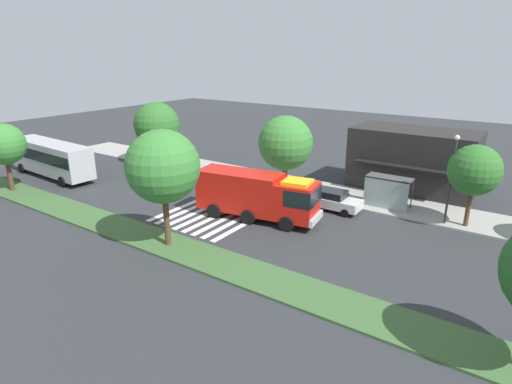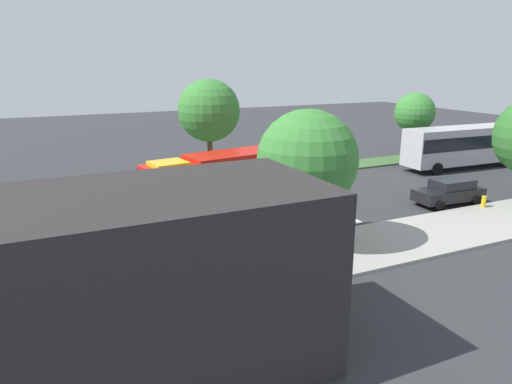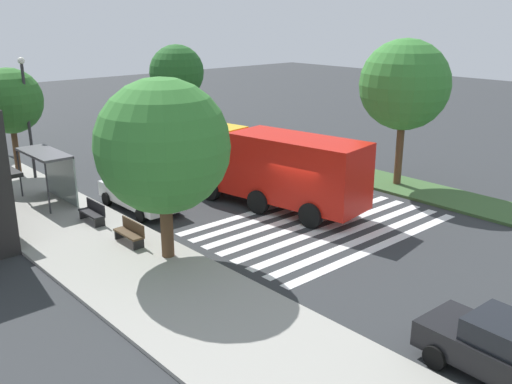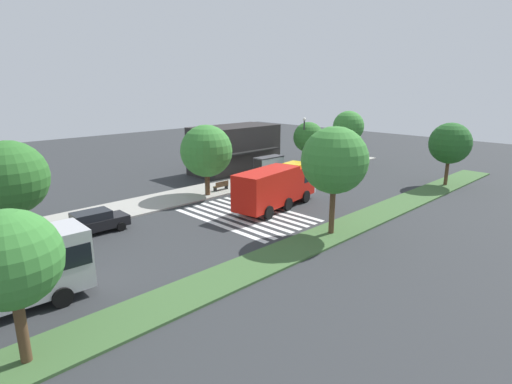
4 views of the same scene
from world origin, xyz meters
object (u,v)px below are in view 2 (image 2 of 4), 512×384
(parked_car_mid, at_px, (183,232))
(bench_near_shelter, at_px, (209,255))
(sidewalk_tree_west, at_px, (307,160))
(fire_hydrant, at_px, (484,202))
(fire_truck, at_px, (215,180))
(transit_bus, at_px, (464,144))
(median_tree_far_west, at_px, (415,113))
(bench_west_of_shelter, at_px, (272,244))
(bus_stop_shelter, at_px, (113,242))
(median_tree_west, at_px, (209,111))
(parked_car_west, at_px, (449,191))

(parked_car_mid, relative_size, bench_near_shelter, 2.95)
(sidewalk_tree_west, relative_size, fire_hydrant, 9.46)
(fire_truck, height_order, parked_car_mid, fire_truck)
(transit_bus, height_order, median_tree_far_west, median_tree_far_west)
(bench_west_of_shelter, relative_size, fire_hydrant, 2.29)
(bench_west_of_shelter, xyz_separation_m, sidewalk_tree_west, (-2.03, -0.41, 3.74))
(parked_car_mid, bearing_deg, sidewalk_tree_west, 158.34)
(fire_truck, relative_size, transit_bus, 0.85)
(transit_bus, bearing_deg, fire_truck, -171.42)
(transit_bus, xyz_separation_m, bench_near_shelter, (26.51, 9.99, -1.49))
(bus_stop_shelter, distance_m, median_tree_far_west, 32.81)
(fire_truck, height_order, median_tree_west, median_tree_west)
(transit_bus, relative_size, bench_west_of_shelter, 7.08)
(fire_hydrant, bearing_deg, median_tree_far_west, -116.61)
(transit_bus, relative_size, median_tree_west, 1.51)
(parked_car_west, height_order, parked_car_mid, parked_car_west)
(fire_truck, bearing_deg, bench_west_of_shelter, 81.22)
(parked_car_west, bearing_deg, parked_car_mid, 2.25)
(transit_bus, bearing_deg, bench_west_of_shelter, -154.27)
(parked_car_mid, relative_size, median_tree_far_west, 0.79)
(fire_truck, height_order, transit_bus, same)
(transit_bus, height_order, bus_stop_shelter, transit_bus)
(transit_bus, bearing_deg, bus_stop_shelter, -159.33)
(transit_bus, relative_size, median_tree_far_west, 1.89)
(bench_near_shelter, distance_m, sidewalk_tree_west, 6.41)
(fire_truck, relative_size, fire_hydrant, 13.79)
(bus_stop_shelter, bearing_deg, bench_west_of_shelter, 179.92)
(bus_stop_shelter, bearing_deg, median_tree_west, -122.54)
(transit_bus, relative_size, bench_near_shelter, 7.08)
(parked_car_mid, distance_m, sidewalk_tree_west, 6.95)
(parked_car_west, bearing_deg, bus_stop_shelter, 9.26)
(parked_car_west, distance_m, sidewalk_tree_west, 12.66)
(bus_stop_shelter, bearing_deg, parked_car_mid, -144.14)
(fire_truck, relative_size, bench_west_of_shelter, 6.03)
(parked_car_west, relative_size, bench_west_of_shelter, 2.90)
(fire_truck, height_order, bus_stop_shelter, fire_truck)
(parked_car_west, distance_m, parked_car_mid, 17.56)
(parked_car_west, height_order, fire_hydrant, parked_car_west)
(parked_car_west, bearing_deg, sidewalk_tree_west, 12.66)
(bus_stop_shelter, relative_size, bench_near_shelter, 2.19)
(bench_near_shelter, bearing_deg, median_tree_west, -110.11)
(fire_truck, distance_m, bus_stop_shelter, 10.36)
(parked_car_mid, xyz_separation_m, bench_near_shelter, (-0.40, 2.61, -0.25))
(parked_car_west, xyz_separation_m, median_tree_west, (11.76, -12.13, 4.50))
(transit_bus, relative_size, sidewalk_tree_west, 1.71)
(sidewalk_tree_west, bearing_deg, fire_truck, -73.80)
(fire_truck, xyz_separation_m, sidewalk_tree_west, (-2.07, 7.11, 2.34))
(median_tree_west, height_order, fire_hydrant, median_tree_west)
(bus_stop_shelter, distance_m, bench_west_of_shelter, 7.28)
(median_tree_west, bearing_deg, bus_stop_shelter, 57.46)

